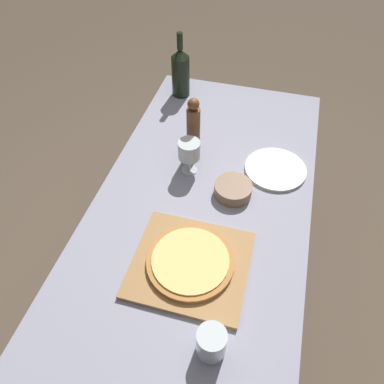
% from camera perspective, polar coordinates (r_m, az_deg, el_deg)
% --- Properties ---
extents(ground_plane, '(12.00, 12.00, 0.00)m').
position_cam_1_polar(ground_plane, '(2.09, 1.27, -14.76)').
color(ground_plane, brown).
extents(dining_table, '(0.82, 1.63, 0.77)m').
position_cam_1_polar(dining_table, '(1.53, 1.68, -3.20)').
color(dining_table, '#9393A8').
rests_on(dining_table, ground_plane).
extents(cutting_board, '(0.38, 0.35, 0.02)m').
position_cam_1_polar(cutting_board, '(1.27, -0.25, -10.97)').
color(cutting_board, '#A87A47').
rests_on(cutting_board, dining_table).
extents(pizza, '(0.29, 0.29, 0.02)m').
position_cam_1_polar(pizza, '(1.25, -0.26, -10.48)').
color(pizza, '#BC7A3D').
rests_on(pizza, cutting_board).
extents(wine_bottle, '(0.09, 0.09, 0.32)m').
position_cam_1_polar(wine_bottle, '(1.93, -1.76, 17.84)').
color(wine_bottle, black).
rests_on(wine_bottle, dining_table).
extents(pepper_mill, '(0.06, 0.06, 0.28)m').
position_cam_1_polar(pepper_mill, '(1.55, 0.21, 9.55)').
color(pepper_mill, brown).
rests_on(pepper_mill, dining_table).
extents(wine_glass, '(0.09, 0.09, 0.15)m').
position_cam_1_polar(wine_glass, '(1.48, -0.45, 6.30)').
color(wine_glass, silver).
rests_on(wine_glass, dining_table).
extents(small_bowl, '(0.15, 0.15, 0.05)m').
position_cam_1_polar(small_bowl, '(1.46, 6.27, 0.38)').
color(small_bowl, '#84664C').
rests_on(small_bowl, dining_table).
extents(drinking_tumbler, '(0.09, 0.09, 0.11)m').
position_cam_1_polar(drinking_tumbler, '(1.11, 2.96, -21.99)').
color(drinking_tumbler, silver).
rests_on(drinking_tumbler, dining_table).
extents(dinner_plate, '(0.25, 0.25, 0.01)m').
position_cam_1_polar(dinner_plate, '(1.59, 12.58, 3.42)').
color(dinner_plate, silver).
rests_on(dinner_plate, dining_table).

